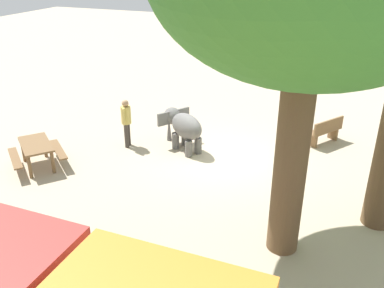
# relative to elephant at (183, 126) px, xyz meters

# --- Properties ---
(ground_plane) EXTENTS (60.00, 60.00, 0.00)m
(ground_plane) POSITION_rel_elephant_xyz_m (-1.38, 0.22, -0.80)
(ground_plane) COLOR #BAA88C
(elephant) EXTENTS (1.73, 1.58, 1.26)m
(elephant) POSITION_rel_elephant_xyz_m (0.00, 0.00, 0.00)
(elephant) COLOR slate
(elephant) RESTS_ON ground_plane
(person_handler) EXTENTS (0.32, 0.50, 1.62)m
(person_handler) POSITION_rel_elephant_xyz_m (1.80, 0.51, 0.14)
(person_handler) COLOR #3F3833
(person_handler) RESTS_ON ground_plane
(wooden_bench) EXTENTS (1.11, 1.39, 0.88)m
(wooden_bench) POSITION_rel_elephant_xyz_m (-4.25, -2.16, -0.33)
(wooden_bench) COLOR brown
(wooden_bench) RESTS_ON ground_plane
(picnic_table_near) EXTENTS (2.10, 2.10, 0.78)m
(picnic_table_near) POSITION_rel_elephant_xyz_m (3.55, 2.80, -0.22)
(picnic_table_near) COLOR brown
(picnic_table_near) RESTS_ON ground_plane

